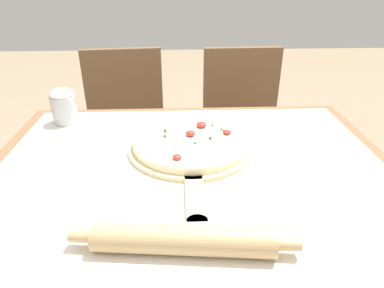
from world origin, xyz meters
name	(u,v)px	position (x,y,z in m)	size (l,w,h in m)	color
dining_table	(193,208)	(0.00, 0.00, 0.63)	(1.13, 0.93, 0.75)	brown
towel_cloth	(193,172)	(0.00, 0.00, 0.75)	(1.05, 0.85, 0.00)	silver
pizza_peel	(192,150)	(0.00, 0.11, 0.76)	(0.37, 0.55, 0.01)	#D6B784
pizza	(192,141)	(0.00, 0.13, 0.78)	(0.34, 0.34, 0.04)	beige
rolling_pin	(183,240)	(-0.03, -0.28, 0.78)	(0.43, 0.09, 0.06)	tan
chair_left	(127,129)	(-0.29, 0.79, 0.52)	(0.44, 0.44, 0.89)	brown
chair_right	(242,127)	(0.29, 0.79, 0.52)	(0.41, 0.41, 0.89)	brown
flour_cup	(64,106)	(-0.42, 0.34, 0.81)	(0.08, 0.08, 0.12)	#B2B7BC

